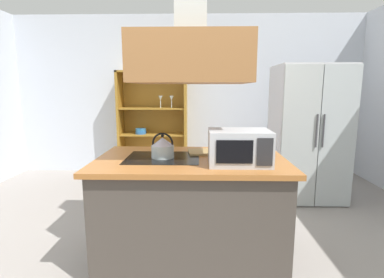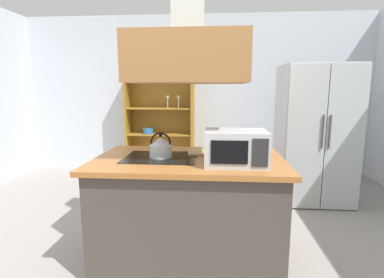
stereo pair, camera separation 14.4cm
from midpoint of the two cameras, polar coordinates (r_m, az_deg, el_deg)
ground_plane at (r=2.61m, az=-5.48°, el=-24.34°), size 7.80×7.80×0.00m
wall_back at (r=5.16m, az=-1.71°, el=8.45°), size 6.00×0.12×2.70m
kitchen_island at (r=2.56m, az=-1.86°, el=-13.52°), size 1.56×0.96×0.90m
range_hood at (r=2.38m, az=-2.05°, el=17.69°), size 0.90×0.70×1.19m
refrigerator at (r=4.13m, az=20.79°, el=1.05°), size 0.90×0.77×1.77m
dish_cabinet at (r=5.05m, az=-8.35°, el=1.78°), size 1.15×0.40×1.76m
kettle at (r=2.42m, az=-7.46°, el=-1.64°), size 0.19×0.19×0.21m
cutting_board at (r=2.61m, az=1.50°, el=-2.55°), size 0.37×0.29×0.02m
microwave at (r=2.22m, az=7.39°, el=-1.60°), size 0.46×0.35×0.26m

